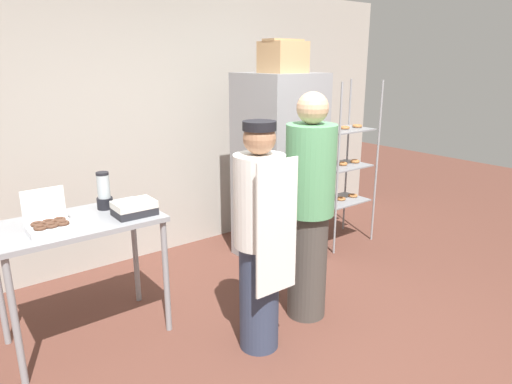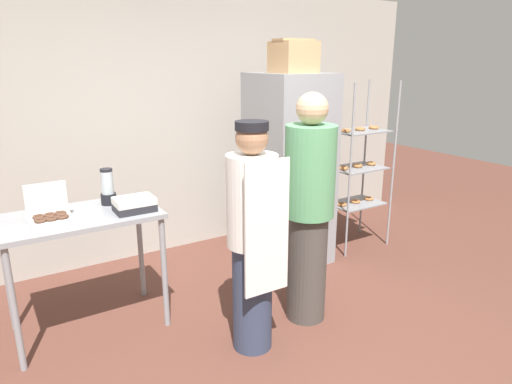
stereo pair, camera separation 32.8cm
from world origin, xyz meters
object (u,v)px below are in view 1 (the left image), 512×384
(refrigerator, at_px, (279,169))
(person_customer, at_px, (309,208))
(donut_box, at_px, (50,225))
(blender_pitcher, at_px, (104,193))
(baking_rack, at_px, (343,165))
(binder_stack, at_px, (134,208))
(person_baker, at_px, (260,237))
(cardboard_storage_box, at_px, (283,57))

(refrigerator, bearing_deg, person_customer, -118.70)
(donut_box, distance_m, blender_pitcher, 0.53)
(refrigerator, bearing_deg, blender_pitcher, -176.37)
(baking_rack, height_order, binder_stack, baking_rack)
(refrigerator, distance_m, binder_stack, 1.73)
(donut_box, relative_size, person_baker, 0.17)
(binder_stack, bearing_deg, person_baker, -52.04)
(binder_stack, height_order, person_customer, person_customer)
(baking_rack, height_order, cardboard_storage_box, cardboard_storage_box)
(baking_rack, relative_size, binder_stack, 6.28)
(blender_pitcher, relative_size, cardboard_storage_box, 0.78)
(cardboard_storage_box, distance_m, person_baker, 1.88)
(baking_rack, bearing_deg, refrigerator, 173.71)
(cardboard_storage_box, bearing_deg, baking_rack, 0.24)
(person_customer, bearing_deg, blender_pitcher, 144.61)
(refrigerator, bearing_deg, cardboard_storage_box, -118.72)
(donut_box, height_order, binder_stack, donut_box)
(baking_rack, height_order, blender_pitcher, baking_rack)
(cardboard_storage_box, bearing_deg, donut_box, -172.87)
(donut_box, xyz_separation_m, blender_pitcher, (0.45, 0.26, 0.08))
(binder_stack, bearing_deg, baking_rack, 6.62)
(baking_rack, relative_size, donut_box, 6.54)
(baking_rack, bearing_deg, blender_pitcher, -179.53)
(refrigerator, height_order, donut_box, refrigerator)
(person_baker, bearing_deg, person_customer, 11.13)
(person_baker, xyz_separation_m, person_customer, (0.57, 0.11, 0.06))
(refrigerator, relative_size, baking_rack, 1.05)
(blender_pitcher, bearing_deg, donut_box, -150.45)
(refrigerator, relative_size, binder_stack, 6.59)
(person_baker, bearing_deg, cardboard_storage_box, 43.78)
(person_baker, bearing_deg, baking_rack, 27.63)
(person_baker, bearing_deg, binder_stack, 127.96)
(binder_stack, bearing_deg, cardboard_storage_box, 10.04)
(donut_box, bearing_deg, blender_pitcher, 29.55)
(person_baker, bearing_deg, refrigerator, 44.97)
(cardboard_storage_box, relative_size, person_baker, 0.22)
(person_baker, bearing_deg, blender_pitcher, 124.39)
(person_customer, bearing_deg, refrigerator, 61.30)
(refrigerator, distance_m, person_customer, 1.14)
(cardboard_storage_box, bearing_deg, person_customer, -118.70)
(cardboard_storage_box, bearing_deg, refrigerator, 61.28)
(donut_box, distance_m, person_customer, 1.82)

